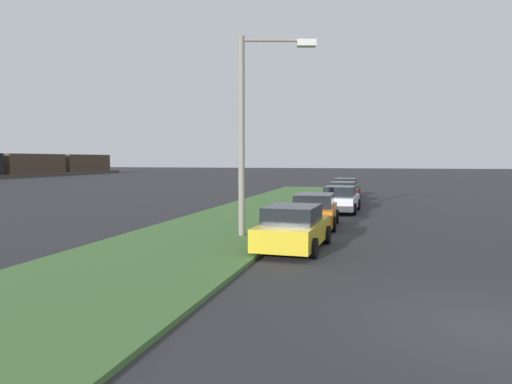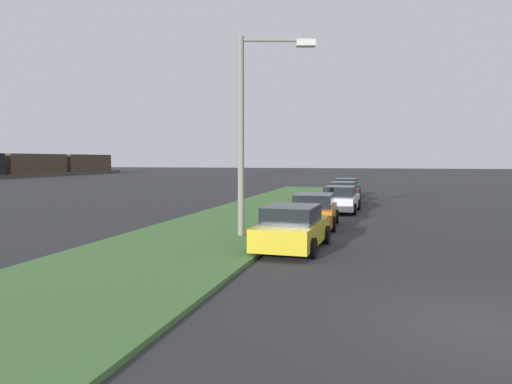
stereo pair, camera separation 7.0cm
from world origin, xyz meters
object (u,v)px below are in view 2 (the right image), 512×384
Objects in this scene: parked_car_orange at (314,211)px; parked_car_white at (340,199)px; parked_car_red at (343,193)px; parked_car_yellow at (293,228)px; parked_car_green at (346,188)px; streetlight at (250,121)px.

parked_car_white is at bearing -8.15° from parked_car_orange.
parked_car_red is (5.20, 0.23, 0.00)m from parked_car_white.
parked_car_orange is 6.31m from parked_car_white.
parked_car_yellow is at bearing -178.70° from parked_car_red.
parked_car_white is at bearing -0.34° from parked_car_yellow.
parked_car_green is at bearing 4.58° from parked_car_white.
parked_car_red is at bearing -175.07° from parked_car_green.
parked_car_red is 0.58× the size of streetlight.
parked_car_red is (16.94, -0.36, 0.00)m from parked_car_yellow.
streetlight is at bearing 150.02° from parked_car_orange.
parked_car_white and parked_car_red have the same top height.
parked_car_green is (22.95, -0.10, 0.00)m from parked_car_yellow.
parked_car_orange is 17.49m from parked_car_green.
streetlight is at bearing 176.99° from parked_car_green.
parked_car_orange and parked_car_green have the same top height.
parked_car_red is 1.00× the size of parked_car_green.
streetlight is at bearing 167.78° from parked_car_white.
parked_car_orange is 1.00× the size of parked_car_white.
parked_car_red and parked_car_green have the same top height.
parked_car_white is at bearing -175.00° from parked_car_green.
parked_car_orange is at bearing -177.95° from parked_car_green.
parked_car_white is (11.74, -0.59, 0.00)m from parked_car_yellow.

